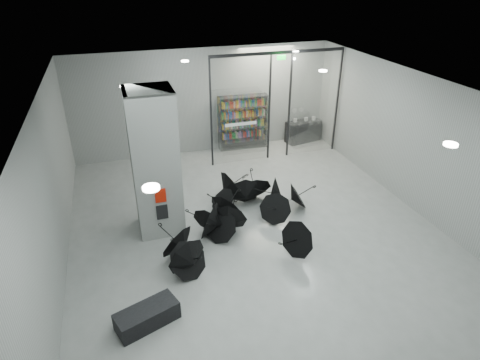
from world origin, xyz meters
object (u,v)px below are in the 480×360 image
object	(u,v)px
bench	(147,316)
umbrella_cluster	(236,220)
column	(155,163)
shop_counter	(303,131)
bookshelf	(243,122)

from	to	relation	value
bench	umbrella_cluster	bearing A→B (deg)	25.22
column	bench	xyz separation A→B (m)	(-0.78, -3.53, -1.79)
shop_counter	umbrella_cluster	world-z (taller)	umbrella_cluster
shop_counter	umbrella_cluster	distance (m)	7.13
column	umbrella_cluster	world-z (taller)	column
bookshelf	umbrella_cluster	bearing A→B (deg)	-106.81
bench	shop_counter	xyz separation A→B (m)	(7.40, 8.17, 0.24)
shop_counter	bench	bearing A→B (deg)	-143.60
bookshelf	umbrella_cluster	xyz separation A→B (m)	(-2.01, -5.52, -0.77)
bench	bookshelf	distance (m)	9.60
column	bench	bearing A→B (deg)	-102.46
column	shop_counter	xyz separation A→B (m)	(6.62, 4.64, -1.56)
bench	shop_counter	bearing A→B (deg)	28.11
column	shop_counter	bearing A→B (deg)	35.04
column	bench	size ratio (longest dim) A/B	3.11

